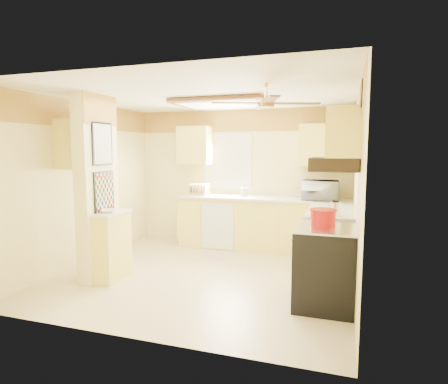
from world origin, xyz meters
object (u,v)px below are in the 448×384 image
(microwave, at_px, (320,190))
(bowl, at_px, (108,211))
(stove, at_px, (325,266))
(dutch_oven, at_px, (323,218))
(kettle, at_px, (335,209))

(microwave, height_order, bowl, microwave)
(stove, bearing_deg, bowl, -178.36)
(dutch_oven, bearing_deg, kettle, 78.53)
(stove, height_order, kettle, kettle)
(stove, height_order, microwave, microwave)
(stove, distance_m, microwave, 2.22)
(dutch_oven, height_order, kettle, kettle)
(bowl, xyz_separation_m, kettle, (2.88, 0.66, 0.07))
(microwave, bearing_deg, dutch_oven, 95.06)
(bowl, distance_m, kettle, 2.95)
(dutch_oven, xyz_separation_m, kettle, (0.12, 0.58, 0.02))
(stove, relative_size, bowl, 4.91)
(kettle, bearing_deg, dutch_oven, -101.47)
(bowl, distance_m, dutch_oven, 2.76)
(stove, xyz_separation_m, kettle, (0.08, 0.58, 0.58))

